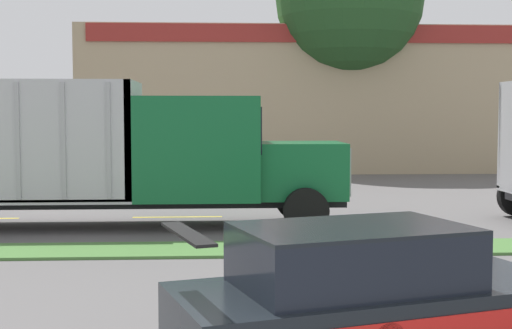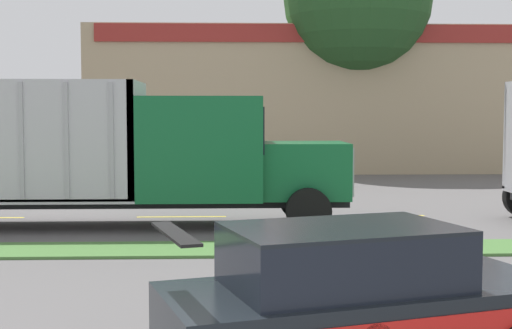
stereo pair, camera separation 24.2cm
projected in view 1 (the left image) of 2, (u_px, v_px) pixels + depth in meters
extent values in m
cube|color=#477538|center=(242.00, 249.00, 14.46)|extent=(120.00, 1.57, 0.06)
cube|color=yellow|center=(178.00, 217.00, 19.14)|extent=(2.40, 0.14, 0.01)
cube|color=yellow|center=(376.00, 215.00, 19.43)|extent=(2.40, 0.14, 0.01)
cube|color=black|center=(96.00, 202.00, 17.39)|extent=(12.12, 1.35, 0.18)
cube|color=#146033|center=(300.00, 170.00, 17.60)|extent=(2.11, 2.01, 1.36)
cube|color=#B7B7BC|center=(344.00, 170.00, 17.66)|extent=(0.06, 1.72, 1.16)
cube|color=#146033|center=(198.00, 148.00, 17.43)|extent=(2.94, 2.45, 2.47)
cube|color=black|center=(259.00, 130.00, 17.48)|extent=(0.04, 2.08, 1.11)
cylinder|color=silver|center=(129.00, 118.00, 16.50)|extent=(0.14, 0.14, 1.48)
cube|color=#B7B7BC|center=(134.00, 139.00, 17.33)|extent=(0.16, 2.45, 2.79)
cube|color=#B7B7BC|center=(4.00, 138.00, 18.28)|extent=(7.08, 0.16, 2.79)
cube|color=#A3A3A8|center=(18.00, 141.00, 15.96)|extent=(0.10, 0.04, 2.65)
cube|color=#A3A3A8|center=(63.00, 141.00, 16.01)|extent=(0.10, 0.04, 2.65)
cube|color=#A3A3A8|center=(109.00, 141.00, 16.06)|extent=(0.10, 0.04, 2.65)
cylinder|color=black|center=(306.00, 211.00, 16.46)|extent=(1.06, 0.30, 1.06)
cylinder|color=black|center=(295.00, 199.00, 18.86)|extent=(1.06, 0.30, 1.06)
cube|color=black|center=(373.00, 313.00, 7.58)|extent=(4.59, 2.90, 0.64)
cube|color=black|center=(353.00, 258.00, 7.45)|extent=(2.69, 2.14, 0.59)
cube|color=black|center=(353.00, 228.00, 7.42)|extent=(2.69, 2.14, 0.04)
cube|color=black|center=(187.00, 234.00, 6.81)|extent=(0.60, 1.38, 0.03)
cylinder|color=black|center=(434.00, 311.00, 8.82)|extent=(0.70, 0.39, 0.68)
cylinder|color=silver|center=(429.00, 309.00, 8.92)|extent=(0.46, 0.15, 0.47)
cube|color=tan|center=(323.00, 102.00, 38.20)|extent=(24.09, 12.00, 6.82)
cube|color=maroon|center=(343.00, 34.00, 31.96)|extent=(22.89, 0.10, 0.80)
cylinder|color=brown|center=(348.00, 107.00, 33.04)|extent=(0.37, 0.37, 6.17)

